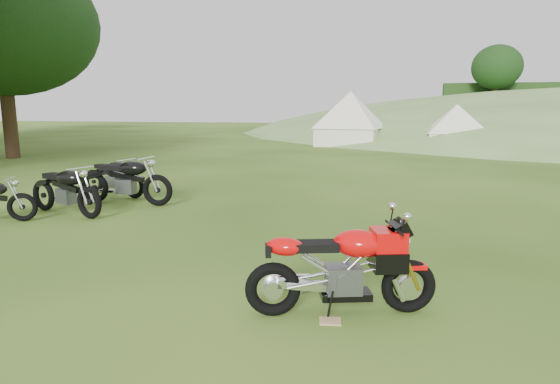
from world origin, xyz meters
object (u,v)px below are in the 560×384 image
(tent_left, at_px, (350,120))
(vintage_moto_d, at_px, (113,176))
(plywood_board, at_px, (330,321))
(vintage_moto_a, at_px, (65,189))
(tent_mid, at_px, (456,126))
(vintage_moto_c, at_px, (125,179))
(sport_motorcycle, at_px, (342,262))

(tent_left, bearing_deg, vintage_moto_d, -95.12)
(plywood_board, height_order, vintage_moto_a, vintage_moto_a)
(tent_left, relative_size, tent_mid, 1.18)
(plywood_board, height_order, tent_mid, tent_mid)
(vintage_moto_a, bearing_deg, tent_mid, 78.91)
(vintage_moto_c, distance_m, tent_left, 18.23)
(sport_motorcycle, distance_m, vintage_moto_d, 8.12)
(vintage_moto_c, bearing_deg, plywood_board, -42.74)
(vintage_moto_c, bearing_deg, sport_motorcycle, -40.92)
(vintage_moto_a, height_order, vintage_moto_d, vintage_moto_a)
(vintage_moto_a, bearing_deg, plywood_board, -14.54)
(vintage_moto_a, relative_size, vintage_moto_c, 0.93)
(plywood_board, bearing_deg, sport_motorcycle, 70.14)
(vintage_moto_c, height_order, tent_mid, tent_mid)
(vintage_moto_a, distance_m, tent_mid, 20.29)
(vintage_moto_d, height_order, tent_mid, tent_mid)
(sport_motorcycle, distance_m, vintage_moto_c, 6.94)
(vintage_moto_a, distance_m, tent_left, 19.51)
(vintage_moto_c, height_order, vintage_moto_d, vintage_moto_c)
(vintage_moto_d, distance_m, tent_left, 17.59)
(sport_motorcycle, xyz_separation_m, vintage_moto_a, (-5.90, 3.30, -0.04))
(vintage_moto_a, relative_size, vintage_moto_d, 1.07)
(plywood_board, distance_m, vintage_moto_c, 7.04)
(vintage_moto_a, xyz_separation_m, tent_left, (3.90, 19.09, 0.90))
(tent_left, bearing_deg, vintage_moto_c, -91.91)
(plywood_board, bearing_deg, tent_mid, 80.39)
(tent_left, height_order, tent_mid, tent_left)
(vintage_moto_d, bearing_deg, plywood_board, -28.63)
(vintage_moto_c, xyz_separation_m, vintage_moto_d, (-0.85, 0.83, -0.08))
(plywood_board, distance_m, vintage_moto_d, 8.22)
(sport_motorcycle, height_order, vintage_moto_a, sport_motorcycle)
(vintage_moto_c, xyz_separation_m, tent_left, (3.29, 17.91, 0.86))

